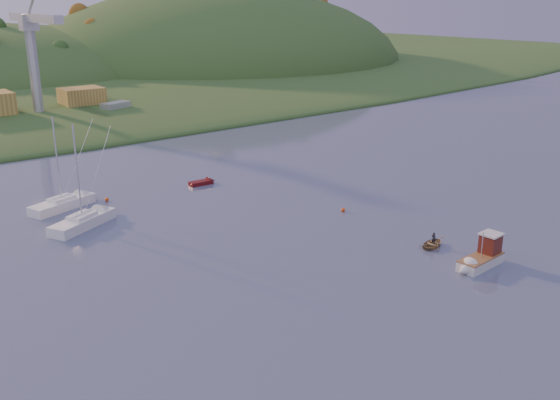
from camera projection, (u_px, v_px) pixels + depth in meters
hill_right at (219, 67)px, 243.33m from camera, size 150.00×130.00×60.00m
wharf at (51, 116)px, 135.59m from camera, size 42.00×16.00×2.40m
shed_east at (82, 97)px, 140.78m from camera, size 9.00×7.00×4.00m
dock_crane at (33, 42)px, 126.19m from camera, size 3.20×28.00×20.30m
fishing_boat at (478, 259)px, 61.99m from camera, size 6.74×2.51×4.22m
sailboat_near at (62, 203)px, 79.39m from camera, size 8.98×5.27×11.95m
sailboat_far at (82, 221)px, 73.07m from camera, size 9.05×6.42×12.24m
canoe at (433, 244)px, 67.47m from camera, size 3.79×3.09×0.69m
paddler at (433, 241)px, 67.36m from camera, size 0.44×0.57×1.39m
red_tender at (206, 182)px, 90.29m from camera, size 4.07×1.56×1.37m
work_vessel at (116, 113)px, 137.86m from camera, size 15.64×9.64×3.79m
buoy_1 at (343, 210)px, 78.52m from camera, size 0.50×0.50×0.50m
buoy_3 at (107, 199)px, 82.59m from camera, size 0.50×0.50×0.50m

